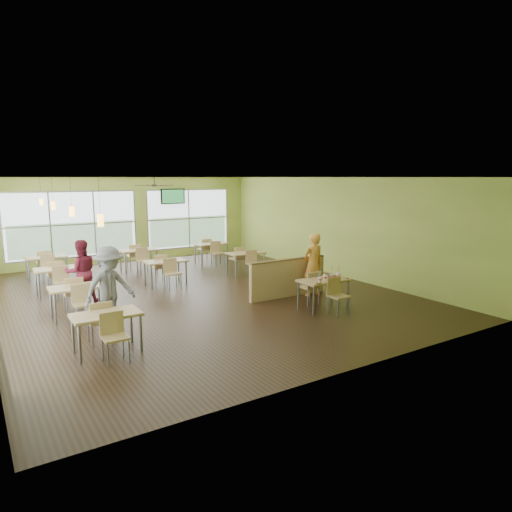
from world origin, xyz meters
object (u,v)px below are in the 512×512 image
at_px(half_wall_divider, 288,278).
at_px(man_plaid, 313,264).
at_px(main_table, 323,284).
at_px(food_basket, 332,276).

height_order(half_wall_divider, man_plaid, man_plaid).
height_order(main_table, man_plaid, man_plaid).
bearing_deg(half_wall_divider, man_plaid, -23.87).
bearing_deg(man_plaid, half_wall_divider, -22.82).
distance_m(main_table, man_plaid, 1.35).
height_order(man_plaid, food_basket, man_plaid).
distance_m(man_plaid, food_basket, 1.15).
bearing_deg(main_table, man_plaid, 61.55).
height_order(half_wall_divider, food_basket, half_wall_divider).
bearing_deg(man_plaid, main_table, 62.60).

